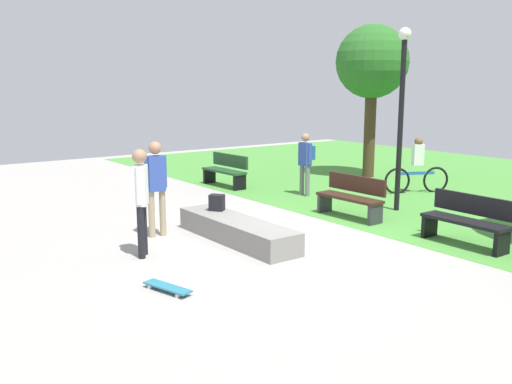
{
  "coord_description": "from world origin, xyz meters",
  "views": [
    {
      "loc": [
        7.5,
        -6.7,
        2.84
      ],
      "look_at": [
        -0.7,
        -0.63,
        0.87
      ],
      "focal_mm": 39.0,
      "sensor_mm": 36.0,
      "label": 1
    }
  ],
  "objects_px": {
    "skater_watching": "(141,194)",
    "cyclist_on_bicycle": "(417,169)",
    "skateboard_by_ledge": "(167,287)",
    "lamp_post": "(402,101)",
    "park_bench_near_path": "(351,196)",
    "tree_young_birch": "(372,64)",
    "backpack_on_ledge": "(217,203)",
    "pedestrian_with_backpack": "(306,159)",
    "park_bench_center_lawn": "(467,219)",
    "park_bench_near_lamppost": "(226,170)",
    "skater_performing_trick": "(156,181)",
    "concrete_ledge": "(237,230)"
  },
  "relations": [
    {
      "from": "pedestrian_with_backpack",
      "to": "lamp_post",
      "type": "bearing_deg",
      "value": 11.83
    },
    {
      "from": "park_bench_near_lamppost",
      "to": "cyclist_on_bicycle",
      "type": "xyz_separation_m",
      "value": [
        3.85,
        3.57,
        0.15
      ]
    },
    {
      "from": "concrete_ledge",
      "to": "park_bench_near_path",
      "type": "bearing_deg",
      "value": 90.94
    },
    {
      "from": "tree_young_birch",
      "to": "backpack_on_ledge",
      "type": "bearing_deg",
      "value": -69.6
    },
    {
      "from": "skater_performing_trick",
      "to": "park_bench_near_path",
      "type": "bearing_deg",
      "value": 74.63
    },
    {
      "from": "tree_young_birch",
      "to": "park_bench_near_path",
      "type": "bearing_deg",
      "value": -51.45
    },
    {
      "from": "backpack_on_ledge",
      "to": "pedestrian_with_backpack",
      "type": "bearing_deg",
      "value": 76.08
    },
    {
      "from": "concrete_ledge",
      "to": "backpack_on_ledge",
      "type": "relative_size",
      "value": 9.26
    },
    {
      "from": "skater_watching",
      "to": "park_bench_near_path",
      "type": "relative_size",
      "value": 1.13
    },
    {
      "from": "skater_watching",
      "to": "tree_young_birch",
      "type": "height_order",
      "value": "tree_young_birch"
    },
    {
      "from": "park_bench_center_lawn",
      "to": "lamp_post",
      "type": "relative_size",
      "value": 0.39
    },
    {
      "from": "skater_performing_trick",
      "to": "skateboard_by_ledge",
      "type": "bearing_deg",
      "value": -24.13
    },
    {
      "from": "skater_watching",
      "to": "park_bench_near_path",
      "type": "bearing_deg",
      "value": 88.56
    },
    {
      "from": "tree_young_birch",
      "to": "lamp_post",
      "type": "distance_m",
      "value": 4.87
    },
    {
      "from": "skater_performing_trick",
      "to": "cyclist_on_bicycle",
      "type": "distance_m",
      "value": 7.59
    },
    {
      "from": "park_bench_near_path",
      "to": "lamp_post",
      "type": "relative_size",
      "value": 0.39
    },
    {
      "from": "backpack_on_ledge",
      "to": "park_bench_center_lawn",
      "type": "distance_m",
      "value": 4.67
    },
    {
      "from": "pedestrian_with_backpack",
      "to": "backpack_on_ledge",
      "type": "bearing_deg",
      "value": -66.36
    },
    {
      "from": "pedestrian_with_backpack",
      "to": "cyclist_on_bicycle",
      "type": "distance_m",
      "value": 3.06
    },
    {
      "from": "park_bench_near_path",
      "to": "tree_young_birch",
      "type": "bearing_deg",
      "value": 128.55
    },
    {
      "from": "park_bench_near_path",
      "to": "park_bench_center_lawn",
      "type": "bearing_deg",
      "value": 2.51
    },
    {
      "from": "park_bench_near_lamppost",
      "to": "lamp_post",
      "type": "xyz_separation_m",
      "value": [
        4.93,
        1.46,
        2.01
      ]
    },
    {
      "from": "skater_performing_trick",
      "to": "park_bench_near_lamppost",
      "type": "relative_size",
      "value": 1.12
    },
    {
      "from": "park_bench_near_lamppost",
      "to": "backpack_on_ledge",
      "type": "bearing_deg",
      "value": -35.54
    },
    {
      "from": "backpack_on_ledge",
      "to": "skater_performing_trick",
      "type": "xyz_separation_m",
      "value": [
        -0.33,
        -1.13,
        0.5
      ]
    },
    {
      "from": "skater_watching",
      "to": "park_bench_center_lawn",
      "type": "distance_m",
      "value": 5.77
    },
    {
      "from": "pedestrian_with_backpack",
      "to": "cyclist_on_bicycle",
      "type": "xyz_separation_m",
      "value": [
        1.49,
        2.65,
        -0.34
      ]
    },
    {
      "from": "skateboard_by_ledge",
      "to": "lamp_post",
      "type": "distance_m",
      "value": 7.25
    },
    {
      "from": "park_bench_center_lawn",
      "to": "concrete_ledge",
      "type": "bearing_deg",
      "value": -130.08
    },
    {
      "from": "backpack_on_ledge",
      "to": "cyclist_on_bicycle",
      "type": "relative_size",
      "value": 0.19
    },
    {
      "from": "park_bench_near_lamppost",
      "to": "park_bench_center_lawn",
      "type": "distance_m",
      "value": 7.54
    },
    {
      "from": "tree_young_birch",
      "to": "lamp_post",
      "type": "height_order",
      "value": "tree_young_birch"
    },
    {
      "from": "skater_performing_trick",
      "to": "park_bench_center_lawn",
      "type": "bearing_deg",
      "value": 47.54
    },
    {
      "from": "concrete_ledge",
      "to": "skater_performing_trick",
      "type": "relative_size",
      "value": 1.63
    },
    {
      "from": "skater_performing_trick",
      "to": "backpack_on_ledge",
      "type": "bearing_deg",
      "value": 73.52
    },
    {
      "from": "skater_performing_trick",
      "to": "skateboard_by_ledge",
      "type": "xyz_separation_m",
      "value": [
        2.71,
        -1.21,
        -1.01
      ]
    },
    {
      "from": "skater_performing_trick",
      "to": "concrete_ledge",
      "type": "bearing_deg",
      "value": 41.19
    },
    {
      "from": "skater_performing_trick",
      "to": "park_bench_center_lawn",
      "type": "height_order",
      "value": "skater_performing_trick"
    },
    {
      "from": "pedestrian_with_backpack",
      "to": "tree_young_birch",
      "type": "bearing_deg",
      "value": 106.82
    },
    {
      "from": "concrete_ledge",
      "to": "tree_young_birch",
      "type": "relative_size",
      "value": 0.64
    },
    {
      "from": "tree_young_birch",
      "to": "pedestrian_with_backpack",
      "type": "bearing_deg",
      "value": -73.18
    },
    {
      "from": "backpack_on_ledge",
      "to": "park_bench_near_lamppost",
      "type": "xyz_separation_m",
      "value": [
        -4.02,
        2.87,
        -0.09
      ]
    },
    {
      "from": "backpack_on_ledge",
      "to": "skateboard_by_ledge",
      "type": "distance_m",
      "value": 3.38
    },
    {
      "from": "skater_performing_trick",
      "to": "lamp_post",
      "type": "relative_size",
      "value": 0.45
    },
    {
      "from": "lamp_post",
      "to": "pedestrian_with_backpack",
      "type": "relative_size",
      "value": 2.5
    },
    {
      "from": "skater_watching",
      "to": "cyclist_on_bicycle",
      "type": "bearing_deg",
      "value": 95.75
    },
    {
      "from": "skater_watching",
      "to": "pedestrian_with_backpack",
      "type": "relative_size",
      "value": 1.12
    },
    {
      "from": "cyclist_on_bicycle",
      "to": "lamp_post",
      "type": "bearing_deg",
      "value": -62.91
    },
    {
      "from": "park_bench_center_lawn",
      "to": "cyclist_on_bicycle",
      "type": "xyz_separation_m",
      "value": [
        -3.69,
        3.37,
        0.15
      ]
    },
    {
      "from": "backpack_on_ledge",
      "to": "skater_watching",
      "type": "distance_m",
      "value": 2.08
    }
  ]
}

